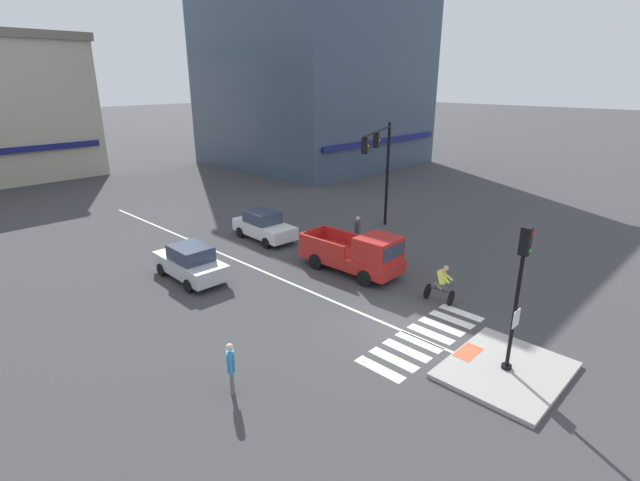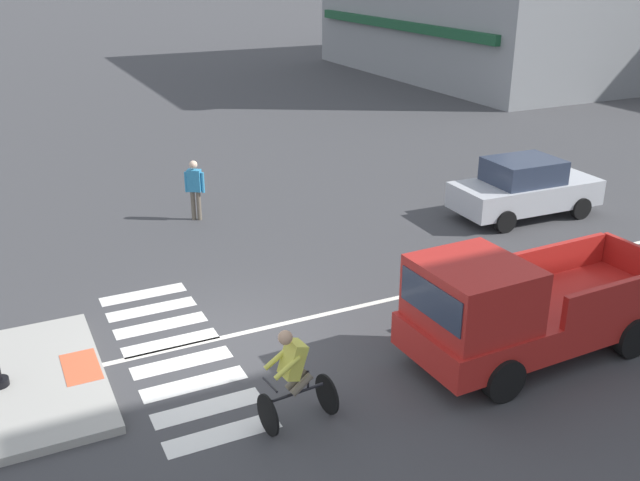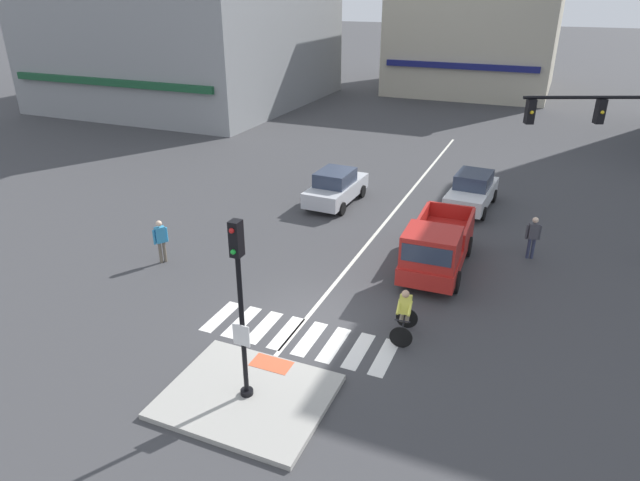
% 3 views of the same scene
% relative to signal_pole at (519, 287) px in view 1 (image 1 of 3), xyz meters
% --- Properties ---
extents(ground_plane, '(300.00, 300.00, 0.00)m').
position_rel_signal_pole_xyz_m(ground_plane, '(0.00, 3.89, -2.96)').
color(ground_plane, '#3D3D3F').
extents(traffic_island, '(4.01, 3.31, 0.15)m').
position_rel_signal_pole_xyz_m(traffic_island, '(0.00, 0.01, -2.89)').
color(traffic_island, '#A3A099').
rests_on(traffic_island, ground).
extents(tactile_pad_front, '(1.10, 0.60, 0.01)m').
position_rel_signal_pole_xyz_m(tactile_pad_front, '(0.00, 1.31, -2.81)').
color(tactile_pad_front, '#DB5B38').
rests_on(tactile_pad_front, traffic_island).
extents(signal_pole, '(0.44, 0.38, 4.67)m').
position_rel_signal_pole_xyz_m(signal_pole, '(0.00, 0.00, 0.00)').
color(signal_pole, black).
rests_on(signal_pole, traffic_island).
extents(crosswalk_stripe_a, '(0.44, 1.80, 0.01)m').
position_rel_signal_pole_xyz_m(crosswalk_stripe_a, '(-2.66, 2.98, -2.96)').
color(crosswalk_stripe_a, silver).
rests_on(crosswalk_stripe_a, ground).
extents(crosswalk_stripe_b, '(0.44, 1.80, 0.01)m').
position_rel_signal_pole_xyz_m(crosswalk_stripe_b, '(-1.90, 2.98, -2.96)').
color(crosswalk_stripe_b, silver).
rests_on(crosswalk_stripe_b, ground).
extents(crosswalk_stripe_c, '(0.44, 1.80, 0.01)m').
position_rel_signal_pole_xyz_m(crosswalk_stripe_c, '(-1.14, 2.98, -2.96)').
color(crosswalk_stripe_c, silver).
rests_on(crosswalk_stripe_c, ground).
extents(crosswalk_stripe_d, '(0.44, 1.80, 0.01)m').
position_rel_signal_pole_xyz_m(crosswalk_stripe_d, '(-0.38, 2.98, -2.96)').
color(crosswalk_stripe_d, silver).
rests_on(crosswalk_stripe_d, ground).
extents(crosswalk_stripe_e, '(0.44, 1.80, 0.01)m').
position_rel_signal_pole_xyz_m(crosswalk_stripe_e, '(0.38, 2.98, -2.96)').
color(crosswalk_stripe_e, silver).
rests_on(crosswalk_stripe_e, ground).
extents(crosswalk_stripe_f, '(0.44, 1.80, 0.01)m').
position_rel_signal_pole_xyz_m(crosswalk_stripe_f, '(1.14, 2.98, -2.96)').
color(crosswalk_stripe_f, silver).
rests_on(crosswalk_stripe_f, ground).
extents(crosswalk_stripe_g, '(0.44, 1.80, 0.01)m').
position_rel_signal_pole_xyz_m(crosswalk_stripe_g, '(1.90, 2.98, -2.96)').
color(crosswalk_stripe_g, silver).
rests_on(crosswalk_stripe_g, ground).
extents(crosswalk_stripe_h, '(0.44, 1.80, 0.01)m').
position_rel_signal_pole_xyz_m(crosswalk_stripe_h, '(2.66, 2.98, -2.96)').
color(crosswalk_stripe_h, silver).
rests_on(crosswalk_stripe_h, ground).
extents(lane_centre_line, '(0.14, 28.00, 0.01)m').
position_rel_signal_pole_xyz_m(lane_centre_line, '(-0.15, 13.89, -2.96)').
color(lane_centre_line, silver).
rests_on(lane_centre_line, ground).
extents(traffic_light_mast, '(5.38, 2.50, 6.35)m').
position_rel_signal_pole_xyz_m(traffic_light_mast, '(8.45, 11.59, 1.50)').
color(traffic_light_mast, black).
rests_on(traffic_light_mast, ground).
extents(building_corner_right, '(19.12, 18.87, 21.78)m').
position_rel_signal_pole_xyz_m(building_corner_right, '(23.61, 32.04, 7.94)').
color(building_corner_right, '#3D4C60').
rests_on(building_corner_right, ground).
extents(car_white_eastbound_far, '(2.02, 4.19, 1.64)m').
position_rel_signal_pole_xyz_m(car_white_eastbound_far, '(2.95, 15.60, -2.15)').
color(car_white_eastbound_far, white).
rests_on(car_white_eastbound_far, ground).
extents(car_silver_westbound_far, '(1.94, 4.15, 1.64)m').
position_rel_signal_pole_xyz_m(car_silver_westbound_far, '(-3.01, 13.62, -2.15)').
color(car_silver_westbound_far, silver).
rests_on(car_silver_westbound_far, ground).
extents(pickup_truck_red_eastbound_mid, '(2.18, 5.16, 2.08)m').
position_rel_signal_pole_xyz_m(pickup_truck_red_eastbound_mid, '(2.83, 8.47, -1.99)').
color(pickup_truck_red_eastbound_mid, red).
rests_on(pickup_truck_red_eastbound_mid, ground).
extents(cyclist, '(0.76, 1.15, 1.68)m').
position_rel_signal_pole_xyz_m(cyclist, '(2.89, 4.08, -2.09)').
color(cyclist, black).
rests_on(cyclist, ground).
extents(pedestrian_at_curb_left, '(0.38, 0.47, 1.67)m').
position_rel_signal_pole_xyz_m(pedestrian_at_curb_left, '(-6.67, 5.37, -1.98)').
color(pedestrian_at_curb_left, '#6B6051').
rests_on(pedestrian_at_curb_left, ground).
extents(pedestrian_waiting_far_side, '(0.53, 0.31, 1.67)m').
position_rel_signal_pole_xyz_m(pedestrian_waiting_far_side, '(5.89, 11.08, -1.98)').
color(pedestrian_waiting_far_side, '#2D334C').
rests_on(pedestrian_waiting_far_side, ground).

